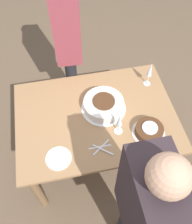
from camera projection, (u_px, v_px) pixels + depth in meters
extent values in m
plane|color=brown|center=(96.00, 154.00, 2.58)|extent=(12.00, 12.00, 0.00)
cube|color=#9E754C|center=(96.00, 117.00, 2.00)|extent=(1.28, 0.91, 0.03)
cylinder|color=brown|center=(38.00, 191.00, 2.02)|extent=(0.07, 0.07, 0.69)
cylinder|color=brown|center=(169.00, 165.00, 2.15)|extent=(0.07, 0.07, 0.69)
cylinder|color=brown|center=(32.00, 115.00, 2.45)|extent=(0.07, 0.07, 0.69)
cylinder|color=brown|center=(142.00, 97.00, 2.58)|extent=(0.07, 0.07, 0.69)
cylinder|color=white|center=(104.00, 108.00, 2.03)|extent=(0.36, 0.36, 0.01)
cylinder|color=white|center=(104.00, 105.00, 1.99)|extent=(0.32, 0.32, 0.08)
cylinder|color=#4C2D19|center=(104.00, 101.00, 1.96)|extent=(0.18, 0.18, 0.01)
cylinder|color=white|center=(148.00, 133.00, 1.90)|extent=(0.25, 0.25, 0.01)
cylinder|color=#4C2D19|center=(149.00, 130.00, 1.87)|extent=(0.21, 0.21, 0.06)
cylinder|color=white|center=(150.00, 128.00, 1.84)|extent=(0.12, 0.12, 0.01)
cylinder|color=silver|center=(147.00, 83.00, 2.18)|extent=(0.06, 0.06, 0.00)
cylinder|color=silver|center=(148.00, 79.00, 2.14)|extent=(0.01, 0.01, 0.10)
cone|color=silver|center=(150.00, 70.00, 2.04)|extent=(0.04, 0.04, 0.13)
cylinder|color=silver|center=(118.00, 131.00, 1.91)|extent=(0.07, 0.07, 0.00)
cylinder|color=silver|center=(119.00, 128.00, 1.87)|extent=(0.01, 0.01, 0.09)
cone|color=silver|center=(120.00, 120.00, 1.78)|extent=(0.05, 0.05, 0.13)
cylinder|color=white|center=(59.00, 158.00, 1.78)|extent=(0.19, 0.19, 0.01)
cube|color=silver|center=(100.00, 147.00, 1.83)|extent=(0.17, 0.01, 0.00)
cube|color=silver|center=(101.00, 147.00, 1.83)|extent=(0.14, 0.11, 0.00)
cube|color=silver|center=(103.00, 150.00, 1.81)|extent=(0.14, 0.12, 0.00)
cylinder|color=#232328|center=(128.00, 215.00, 1.88)|extent=(0.11, 0.11, 0.77)
cube|color=#2D2328|center=(149.00, 205.00, 1.24)|extent=(0.22, 0.40, 0.64)
sphere|color=tan|center=(169.00, 176.00, 0.90)|extent=(0.18, 0.18, 0.18)
cylinder|color=#232328|center=(71.00, 72.00, 2.71)|extent=(0.11, 0.11, 0.79)
cylinder|color=#232328|center=(73.00, 87.00, 2.59)|extent=(0.11, 0.11, 0.79)
cube|color=brown|center=(65.00, 20.00, 2.05)|extent=(0.24, 0.41, 0.66)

